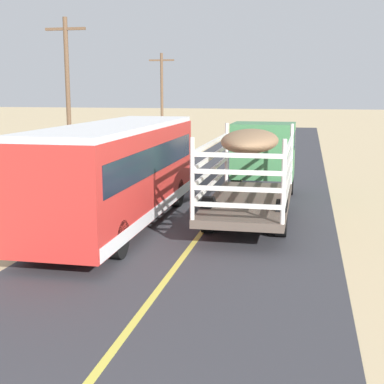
{
  "coord_description": "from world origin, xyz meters",
  "views": [
    {
      "loc": [
        3.01,
        -3.48,
        4.27
      ],
      "look_at": [
        0.0,
        10.94,
        1.52
      ],
      "focal_mm": 51.67,
      "sensor_mm": 36.0,
      "label": 1
    }
  ],
  "objects": [
    {
      "name": "power_pole_mid",
      "position": [
        -9.47,
        24.16,
        4.26
      ],
      "size": [
        2.2,
        0.24,
        7.94
      ],
      "color": "brown",
      "rests_on": "ground"
    },
    {
      "name": "bus",
      "position": [
        -2.7,
        12.64,
        1.75
      ],
      "size": [
        2.54,
        10.0,
        3.21
      ],
      "color": "red",
      "rests_on": "road_surface"
    },
    {
      "name": "livestock_truck",
      "position": [
        1.27,
        16.94,
        1.79
      ],
      "size": [
        2.53,
        9.7,
        3.02
      ],
      "color": "#3F7F4C",
      "rests_on": "road_surface"
    },
    {
      "name": "power_pole_far",
      "position": [
        -9.47,
        43.48,
        3.94
      ],
      "size": [
        2.2,
        0.24,
        7.31
      ],
      "color": "brown",
      "rests_on": "ground"
    }
  ]
}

